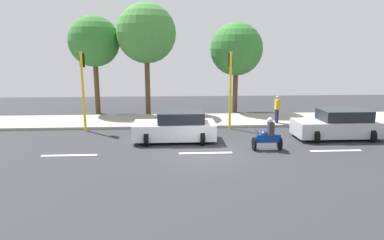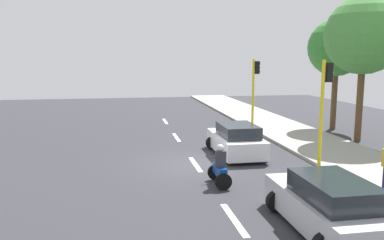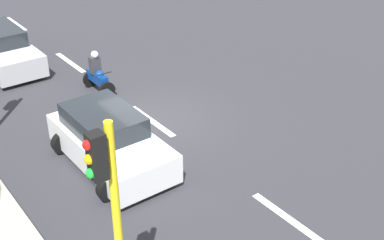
% 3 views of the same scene
% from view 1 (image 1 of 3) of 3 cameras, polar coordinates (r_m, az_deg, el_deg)
% --- Properties ---
extents(ground_plane, '(40.00, 60.00, 0.10)m').
position_cam_1_polar(ground_plane, '(14.92, 2.35, -5.90)').
color(ground_plane, '#2D2D33').
extents(sidewalk, '(4.00, 60.00, 0.15)m').
position_cam_1_polar(sidewalk, '(21.66, 0.52, -0.06)').
color(sidewalk, '#9E998E').
rests_on(sidewalk, ground).
extents(lane_stripe_north, '(0.20, 2.40, 0.01)m').
position_cam_1_polar(lane_stripe_north, '(16.60, 23.51, -4.87)').
color(lane_stripe_north, white).
rests_on(lane_stripe_north, ground).
extents(lane_stripe_mid, '(0.20, 2.40, 0.01)m').
position_cam_1_polar(lane_stripe_mid, '(14.91, 2.35, -5.70)').
color(lane_stripe_mid, white).
rests_on(lane_stripe_mid, ground).
extents(lane_stripe_south, '(0.20, 2.40, 0.01)m').
position_cam_1_polar(lane_stripe_south, '(15.52, -20.39, -5.73)').
color(lane_stripe_south, white).
rests_on(lane_stripe_south, ground).
extents(car_silver, '(2.22, 4.37, 1.52)m').
position_cam_1_polar(car_silver, '(18.88, 23.89, -0.80)').
color(car_silver, '#B7B7BC').
rests_on(car_silver, ground).
extents(car_white, '(2.30, 4.11, 1.52)m').
position_cam_1_polar(car_white, '(16.78, -2.79, -1.25)').
color(car_white, white).
rests_on(car_white, ground).
extents(motorcycle, '(0.60, 1.30, 1.53)m').
position_cam_1_polar(motorcycle, '(15.61, 12.95, -2.77)').
color(motorcycle, black).
rests_on(motorcycle, ground).
extents(pedestrian_near_signal, '(0.40, 0.24, 1.69)m').
position_cam_1_polar(pedestrian_near_signal, '(21.03, 14.46, 1.95)').
color(pedestrian_near_signal, '#1E1E4C').
rests_on(pedestrian_near_signal, sidewalk).
extents(traffic_light_corner, '(0.49, 0.24, 4.50)m').
position_cam_1_polar(traffic_light_corner, '(19.36, 6.62, 7.03)').
color(traffic_light_corner, yellow).
rests_on(traffic_light_corner, ground).
extents(traffic_light_midblock, '(0.49, 0.24, 4.50)m').
position_cam_1_polar(traffic_light_midblock, '(19.73, -18.30, 6.61)').
color(traffic_light_midblock, yellow).
rests_on(traffic_light_midblock, ground).
extents(street_tree_center, '(3.61, 3.61, 7.03)m').
position_cam_1_polar(street_tree_center, '(25.17, -16.50, 12.81)').
color(street_tree_center, brown).
rests_on(street_tree_center, ground).
extents(street_tree_south, '(3.84, 3.84, 6.61)m').
position_cam_1_polar(street_tree_south, '(24.92, 7.64, 11.98)').
color(street_tree_south, brown).
rests_on(street_tree_south, ground).
extents(street_tree_north, '(4.16, 4.16, 7.84)m').
position_cam_1_polar(street_tree_north, '(24.02, -7.89, 14.53)').
color(street_tree_north, brown).
rests_on(street_tree_north, ground).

